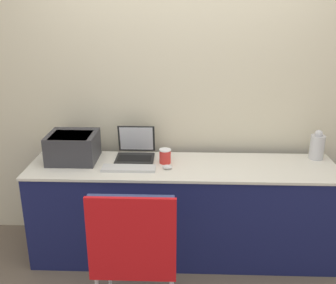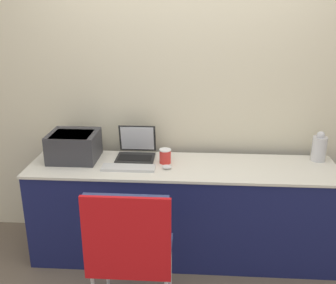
{
  "view_description": "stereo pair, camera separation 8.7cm",
  "coord_description": "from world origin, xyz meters",
  "px_view_note": "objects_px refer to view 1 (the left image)",
  "views": [
    {
      "loc": [
        -0.01,
        -2.51,
        1.95
      ],
      "look_at": [
        -0.11,
        0.3,
        0.96
      ],
      "focal_mm": 42.0,
      "sensor_mm": 36.0,
      "label": 1
    },
    {
      "loc": [
        0.07,
        -2.51,
        1.95
      ],
      "look_at": [
        -0.11,
        0.3,
        0.96
      ],
      "focal_mm": 42.0,
      "sensor_mm": 36.0,
      "label": 2
    }
  ],
  "objects_px": {
    "laptop_left": "(135,151)",
    "mouse": "(167,167)",
    "external_keyboard": "(129,168)",
    "metal_pitcher": "(317,146)",
    "printer": "(73,146)",
    "chair": "(134,246)",
    "coffee_cup": "(165,156)"
  },
  "relations": [
    {
      "from": "external_keyboard",
      "to": "mouse",
      "type": "relative_size",
      "value": 5.37
    },
    {
      "from": "coffee_cup",
      "to": "external_keyboard",
      "type": "bearing_deg",
      "value": -152.22
    },
    {
      "from": "printer",
      "to": "laptop_left",
      "type": "relative_size",
      "value": 1.24
    },
    {
      "from": "external_keyboard",
      "to": "chair",
      "type": "xyz_separation_m",
      "value": [
        0.12,
        -0.73,
        -0.18
      ]
    },
    {
      "from": "metal_pitcher",
      "to": "chair",
      "type": "relative_size",
      "value": 0.25
    },
    {
      "from": "metal_pitcher",
      "to": "external_keyboard",
      "type": "bearing_deg",
      "value": -169.39
    },
    {
      "from": "coffee_cup",
      "to": "metal_pitcher",
      "type": "xyz_separation_m",
      "value": [
        1.2,
        0.13,
        0.05
      ]
    },
    {
      "from": "mouse",
      "to": "printer",
      "type": "bearing_deg",
      "value": 168.69
    },
    {
      "from": "laptop_left",
      "to": "external_keyboard",
      "type": "height_order",
      "value": "laptop_left"
    },
    {
      "from": "laptop_left",
      "to": "chair",
      "type": "height_order",
      "value": "laptop_left"
    },
    {
      "from": "coffee_cup",
      "to": "chair",
      "type": "distance_m",
      "value": 0.91
    },
    {
      "from": "coffee_cup",
      "to": "metal_pitcher",
      "type": "height_order",
      "value": "metal_pitcher"
    },
    {
      "from": "printer",
      "to": "metal_pitcher",
      "type": "xyz_separation_m",
      "value": [
        1.93,
        0.11,
        -0.01
      ]
    },
    {
      "from": "laptop_left",
      "to": "coffee_cup",
      "type": "bearing_deg",
      "value": -23.65
    },
    {
      "from": "laptop_left",
      "to": "external_keyboard",
      "type": "relative_size",
      "value": 0.75
    },
    {
      "from": "printer",
      "to": "external_keyboard",
      "type": "bearing_deg",
      "value": -20.34
    },
    {
      "from": "external_keyboard",
      "to": "coffee_cup",
      "type": "relative_size",
      "value": 3.59
    },
    {
      "from": "printer",
      "to": "coffee_cup",
      "type": "distance_m",
      "value": 0.73
    },
    {
      "from": "laptop_left",
      "to": "mouse",
      "type": "xyz_separation_m",
      "value": [
        0.26,
        -0.23,
        -0.04
      ]
    },
    {
      "from": "metal_pitcher",
      "to": "mouse",
      "type": "bearing_deg",
      "value": -167.84
    },
    {
      "from": "external_keyboard",
      "to": "chair",
      "type": "distance_m",
      "value": 0.76
    },
    {
      "from": "chair",
      "to": "mouse",
      "type": "bearing_deg",
      "value": 77.34
    },
    {
      "from": "external_keyboard",
      "to": "metal_pitcher",
      "type": "distance_m",
      "value": 1.5
    },
    {
      "from": "external_keyboard",
      "to": "chair",
      "type": "height_order",
      "value": "chair"
    },
    {
      "from": "laptop_left",
      "to": "coffee_cup",
      "type": "xyz_separation_m",
      "value": [
        0.24,
        -0.11,
        0.0
      ]
    },
    {
      "from": "laptop_left",
      "to": "chair",
      "type": "distance_m",
      "value": 1.0
    },
    {
      "from": "printer",
      "to": "external_keyboard",
      "type": "height_order",
      "value": "printer"
    },
    {
      "from": "laptop_left",
      "to": "metal_pitcher",
      "type": "height_order",
      "value": "laptop_left"
    },
    {
      "from": "printer",
      "to": "laptop_left",
      "type": "height_order",
      "value": "laptop_left"
    },
    {
      "from": "metal_pitcher",
      "to": "printer",
      "type": "bearing_deg",
      "value": -176.86
    },
    {
      "from": "external_keyboard",
      "to": "mouse",
      "type": "distance_m",
      "value": 0.29
    },
    {
      "from": "laptop_left",
      "to": "chair",
      "type": "xyz_separation_m",
      "value": [
        0.1,
        -0.97,
        -0.23
      ]
    }
  ]
}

